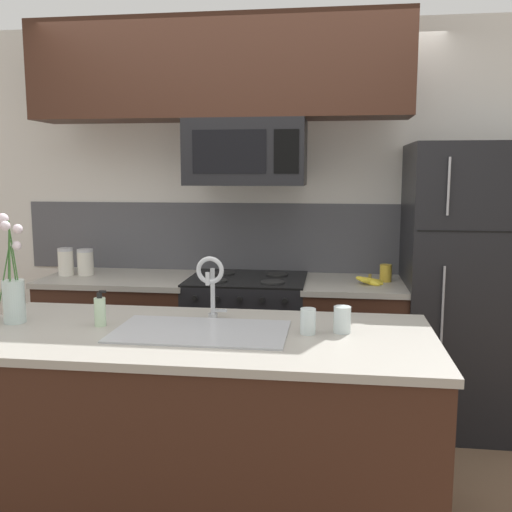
{
  "coord_description": "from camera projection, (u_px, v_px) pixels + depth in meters",
  "views": [
    {
      "loc": [
        0.54,
        -2.72,
        1.6
      ],
      "look_at": [
        0.14,
        0.27,
        1.16
      ],
      "focal_mm": 40.0,
      "sensor_mm": 36.0,
      "label": 1
    }
  ],
  "objects": [
    {
      "name": "back_counter_right",
      "position": [
        353.0,
        351.0,
        3.69
      ],
      "size": [
        0.65,
        0.65,
        0.91
      ],
      "color": "#381E14",
      "rests_on": "ground"
    },
    {
      "name": "drinking_glass",
      "position": [
        308.0,
        321.0,
        2.46
      ],
      "size": [
        0.07,
        0.07,
        0.11
      ],
      "color": "silver",
      "rests_on": "island_counter"
    },
    {
      "name": "storage_jar_tall",
      "position": [
        66.0,
        262.0,
        3.86
      ],
      "size": [
        0.1,
        0.1,
        0.19
      ],
      "color": "silver",
      "rests_on": "back_counter_left"
    },
    {
      "name": "spare_glass",
      "position": [
        342.0,
        320.0,
        2.48
      ],
      "size": [
        0.08,
        0.08,
        0.12
      ],
      "color": "silver",
      "rests_on": "island_counter"
    },
    {
      "name": "dish_soap_bottle",
      "position": [
        100.0,
        311.0,
        2.59
      ],
      "size": [
        0.06,
        0.05,
        0.16
      ],
      "color": "beige",
      "rests_on": "island_counter"
    },
    {
      "name": "flower_vase",
      "position": [
        13.0,
        291.0,
        2.64
      ],
      "size": [
        0.15,
        0.14,
        0.51
      ],
      "color": "silver",
      "rests_on": "island_counter"
    },
    {
      "name": "coffee_tin",
      "position": [
        386.0,
        273.0,
        3.64
      ],
      "size": [
        0.08,
        0.08,
        0.11
      ],
      "primitive_type": "cylinder",
      "color": "gold",
      "rests_on": "back_counter_right"
    },
    {
      "name": "island_counter",
      "position": [
        199.0,
        430.0,
        2.56
      ],
      "size": [
        2.06,
        0.89,
        0.91
      ],
      "color": "#381E14",
      "rests_on": "ground"
    },
    {
      "name": "kitchen_sink",
      "position": [
        201.0,
        347.0,
        2.51
      ],
      "size": [
        0.76,
        0.44,
        0.16
      ],
      "color": "#ADAFB5",
      "rests_on": "island_counter"
    },
    {
      "name": "banana_bunch",
      "position": [
        370.0,
        281.0,
        3.55
      ],
      "size": [
        0.19,
        0.13,
        0.08
      ],
      "color": "yellow",
      "rests_on": "back_counter_right"
    },
    {
      "name": "splash_band",
      "position": [
        254.0,
        237.0,
        4.0
      ],
      "size": [
        3.31,
        0.01,
        0.48
      ],
      "primitive_type": "cube",
      "color": "#4C4C51",
      "rests_on": "rear_partition"
    },
    {
      "name": "ground_plane",
      "position": [
        222.0,
        483.0,
        2.97
      ],
      "size": [
        10.0,
        10.0,
        0.0
      ],
      "primitive_type": "plane",
      "color": "brown"
    },
    {
      "name": "microwave",
      "position": [
        246.0,
        153.0,
        3.58
      ],
      "size": [
        0.74,
        0.4,
        0.4
      ],
      "color": "black"
    },
    {
      "name": "storage_jar_medium",
      "position": [
        85.0,
        262.0,
        3.87
      ],
      "size": [
        0.11,
        0.11,
        0.18
      ],
      "color": "silver",
      "rests_on": "back_counter_left"
    },
    {
      "name": "sink_faucet",
      "position": [
        211.0,
        279.0,
        2.68
      ],
      "size": [
        0.14,
        0.14,
        0.31
      ],
      "color": "#B7BABF",
      "rests_on": "island_counter"
    },
    {
      "name": "rear_partition",
      "position": [
        297.0,
        216.0,
        3.99
      ],
      "size": [
        5.2,
        0.1,
        2.6
      ],
      "primitive_type": "cube",
      "color": "silver",
      "rests_on": "ground"
    },
    {
      "name": "back_counter_left",
      "position": [
        123.0,
        341.0,
        3.9
      ],
      "size": [
        0.99,
        0.65,
        0.91
      ],
      "color": "#381E14",
      "rests_on": "ground"
    },
    {
      "name": "stove_range",
      "position": [
        247.0,
        346.0,
        3.78
      ],
      "size": [
        0.76,
        0.64,
        0.93
      ],
      "color": "black",
      "rests_on": "ground"
    },
    {
      "name": "upper_cabinet_band",
      "position": [
        218.0,
        70.0,
        3.5
      ],
      "size": [
        2.35,
        0.34,
        0.6
      ],
      "primitive_type": "cube",
      "color": "#381E14"
    },
    {
      "name": "refrigerator",
      "position": [
        475.0,
        288.0,
        3.55
      ],
      "size": [
        0.86,
        0.74,
        1.78
      ],
      "color": "black",
      "rests_on": "ground"
    }
  ]
}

